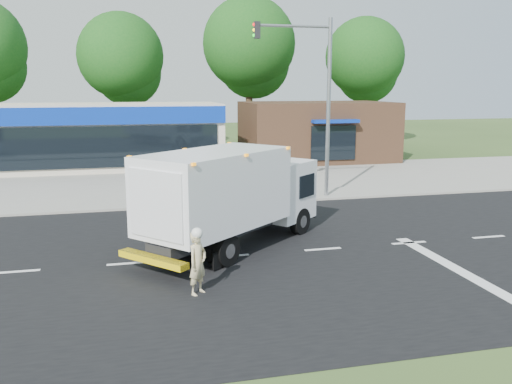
# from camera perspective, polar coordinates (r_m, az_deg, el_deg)

# --- Properties ---
(ground) EXTENTS (120.00, 120.00, 0.00)m
(ground) POSITION_cam_1_polar(r_m,az_deg,el_deg) (17.32, 7.04, -6.04)
(ground) COLOR #385123
(ground) RESTS_ON ground
(road_asphalt) EXTENTS (60.00, 14.00, 0.02)m
(road_asphalt) POSITION_cam_1_polar(r_m,az_deg,el_deg) (17.32, 7.04, -6.02)
(road_asphalt) COLOR black
(road_asphalt) RESTS_ON ground
(sidewalk) EXTENTS (60.00, 2.40, 0.12)m
(sidewalk) POSITION_cam_1_polar(r_m,az_deg,el_deg) (24.91, 0.44, -0.52)
(sidewalk) COLOR gray
(sidewalk) RESTS_ON ground
(parking_apron) EXTENTS (60.00, 9.00, 0.02)m
(parking_apron) POSITION_cam_1_polar(r_m,az_deg,el_deg) (30.48, -2.20, 1.52)
(parking_apron) COLOR gray
(parking_apron) RESTS_ON ground
(lane_markings) EXTENTS (55.20, 7.00, 0.01)m
(lane_markings) POSITION_cam_1_polar(r_m,az_deg,el_deg) (16.66, 13.07, -6.88)
(lane_markings) COLOR silver
(lane_markings) RESTS_ON road_asphalt
(ems_box_truck) EXTENTS (6.88, 6.39, 3.19)m
(ems_box_truck) POSITION_cam_1_polar(r_m,az_deg,el_deg) (16.93, -2.66, 0.05)
(ems_box_truck) COLOR black
(ems_box_truck) RESTS_ON ground
(emergency_worker) EXTENTS (0.68, 0.68, 1.70)m
(emergency_worker) POSITION_cam_1_polar(r_m,az_deg,el_deg) (13.49, -6.17, -7.29)
(emergency_worker) COLOR #CCB988
(emergency_worker) RESTS_ON ground
(retail_strip_mall) EXTENTS (18.00, 6.20, 4.00)m
(retail_strip_mall) POSITION_cam_1_polar(r_m,az_deg,el_deg) (35.67, -18.57, 5.60)
(retail_strip_mall) COLOR beige
(retail_strip_mall) RESTS_ON ground
(brown_storefront) EXTENTS (10.00, 6.70, 4.00)m
(brown_storefront) POSITION_cam_1_polar(r_m,az_deg,el_deg) (37.85, 6.46, 6.37)
(brown_storefront) COLOR #382316
(brown_storefront) RESTS_ON ground
(traffic_signal_pole) EXTENTS (3.51, 0.25, 8.00)m
(traffic_signal_pole) POSITION_cam_1_polar(r_m,az_deg,el_deg) (24.51, 6.24, 10.67)
(traffic_signal_pole) COLOR gray
(traffic_signal_pole) RESTS_ON ground
(background_trees) EXTENTS (36.77, 7.39, 12.10)m
(background_trees) POSITION_cam_1_polar(r_m,az_deg,el_deg) (43.99, -7.15, 14.02)
(background_trees) COLOR #332114
(background_trees) RESTS_ON ground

